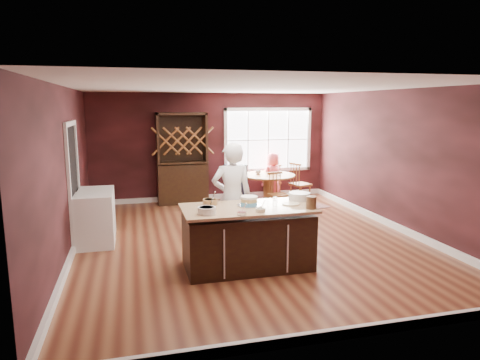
% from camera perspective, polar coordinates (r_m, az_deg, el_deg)
% --- Properties ---
extents(room_shell, '(7.00, 7.00, 7.00)m').
position_cam_1_polar(room_shell, '(7.52, 1.09, 1.94)').
color(room_shell, brown).
rests_on(room_shell, ground).
extents(window, '(2.36, 0.10, 1.66)m').
position_cam_1_polar(window, '(11.24, 3.76, 5.37)').
color(window, white).
rests_on(window, room_shell).
extents(doorway, '(0.08, 1.26, 2.13)m').
position_cam_1_polar(doorway, '(7.96, -21.24, -0.66)').
color(doorway, white).
rests_on(doorway, room_shell).
extents(kitchen_island, '(1.93, 1.01, 0.92)m').
position_cam_1_polar(kitchen_island, '(6.43, 0.99, -7.80)').
color(kitchen_island, black).
rests_on(kitchen_island, ground).
extents(dining_table, '(1.30, 1.30, 0.75)m').
position_cam_1_polar(dining_table, '(10.32, 3.74, -0.46)').
color(dining_table, brown).
rests_on(dining_table, ground).
extents(baker, '(0.69, 0.48, 1.81)m').
position_cam_1_polar(baker, '(6.95, -1.07, -2.44)').
color(baker, white).
rests_on(baker, ground).
extents(layer_cake, '(0.36, 0.36, 0.14)m').
position_cam_1_polar(layer_cake, '(6.36, 1.21, -2.83)').
color(layer_cake, white).
rests_on(layer_cake, kitchen_island).
extents(bowl_blue, '(0.25, 0.25, 0.10)m').
position_cam_1_polar(bowl_blue, '(5.92, -4.46, -4.07)').
color(bowl_blue, white).
rests_on(bowl_blue, kitchen_island).
extents(bowl_yellow, '(0.22, 0.22, 0.08)m').
position_cam_1_polar(bowl_yellow, '(6.46, -4.00, -2.93)').
color(bowl_yellow, olive).
rests_on(bowl_yellow, kitchen_island).
extents(bowl_pink, '(0.14, 0.14, 0.05)m').
position_cam_1_polar(bowl_pink, '(5.84, 0.23, -4.47)').
color(bowl_pink, '#AFBECC').
rests_on(bowl_pink, kitchen_island).
extents(bowl_olive, '(0.14, 0.14, 0.05)m').
position_cam_1_polar(bowl_olive, '(6.02, 2.74, -4.03)').
color(bowl_olive, beige).
rests_on(bowl_olive, kitchen_island).
extents(drinking_glass, '(0.07, 0.07, 0.14)m').
position_cam_1_polar(drinking_glass, '(6.34, 4.68, -2.92)').
color(drinking_glass, silver).
rests_on(drinking_glass, kitchen_island).
extents(dinner_plate, '(0.26, 0.26, 0.02)m').
position_cam_1_polar(dinner_plate, '(6.51, 6.79, -3.18)').
color(dinner_plate, beige).
rests_on(dinner_plate, kitchen_island).
extents(white_tub, '(0.34, 0.34, 0.12)m').
position_cam_1_polar(white_tub, '(6.82, 7.93, -2.16)').
color(white_tub, white).
rests_on(white_tub, kitchen_island).
extents(stoneware_crock, '(0.15, 0.15, 0.18)m').
position_cam_1_polar(stoneware_crock, '(6.27, 9.48, -2.98)').
color(stoneware_crock, brown).
rests_on(stoneware_crock, kitchen_island).
extents(rug, '(2.80, 2.41, 0.01)m').
position_cam_1_polar(rug, '(10.43, 3.71, -3.31)').
color(rug, brown).
rests_on(rug, ground).
extents(chair_east, '(0.53, 0.54, 1.03)m').
position_cam_1_polar(chair_east, '(10.65, 8.07, -0.33)').
color(chair_east, brown).
rests_on(chair_east, ground).
extents(chair_south, '(0.46, 0.44, 0.93)m').
position_cam_1_polar(chair_south, '(9.57, 5.17, -1.74)').
color(chair_south, brown).
rests_on(chair_south, ground).
extents(chair_north, '(0.45, 0.43, 0.90)m').
position_cam_1_polar(chair_north, '(11.17, 4.26, -0.10)').
color(chair_north, brown).
rests_on(chair_north, ground).
extents(seated_woman, '(0.70, 0.58, 1.22)m').
position_cam_1_polar(seated_woman, '(10.87, 4.41, 0.47)').
color(seated_woman, '#E84F5D').
rests_on(seated_woman, ground).
extents(high_chair, '(0.53, 0.53, 1.03)m').
position_cam_1_polar(high_chair, '(10.36, -0.59, -0.51)').
color(high_chair, black).
rests_on(high_chair, ground).
extents(toddler, '(0.18, 0.14, 0.26)m').
position_cam_1_polar(toddler, '(10.41, -0.77, 1.19)').
color(toddler, '#8CA5BF').
rests_on(toddler, high_chair).
extents(table_plate, '(0.19, 0.19, 0.01)m').
position_cam_1_polar(table_plate, '(10.30, 5.04, 0.76)').
color(table_plate, beige).
rests_on(table_plate, dining_table).
extents(table_cup, '(0.16, 0.16, 0.10)m').
position_cam_1_polar(table_cup, '(10.32, 2.43, 1.05)').
color(table_cup, silver).
rests_on(table_cup, dining_table).
extents(hutch, '(1.21, 0.51, 2.22)m').
position_cam_1_polar(hutch, '(10.55, -7.72, 2.87)').
color(hutch, '#37220D').
rests_on(hutch, ground).
extents(washer, '(0.63, 0.61, 0.91)m').
position_cam_1_polar(washer, '(7.74, -18.81, -5.15)').
color(washer, white).
rests_on(washer, ground).
extents(dryer, '(0.61, 0.59, 0.89)m').
position_cam_1_polar(dryer, '(8.36, -18.49, -4.08)').
color(dryer, white).
rests_on(dryer, ground).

